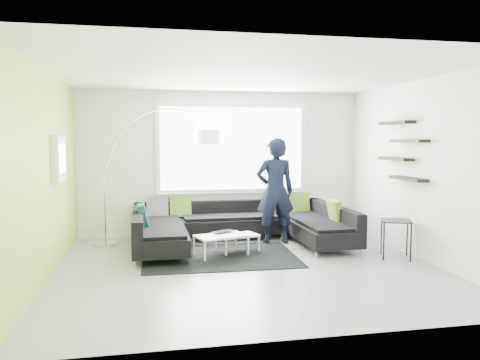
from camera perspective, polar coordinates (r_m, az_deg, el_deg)
name	(u,v)px	position (r m, az deg, el deg)	size (l,w,h in m)	color
ground	(248,268)	(6.97, 1.00, -10.63)	(5.50, 5.50, 0.00)	gray
room_shell	(248,144)	(6.92, 0.98, 4.43)	(5.54, 5.04, 2.82)	silver
sectional_sofa	(240,227)	(8.24, 0.03, -5.69)	(3.70, 2.32, 0.79)	black
rug	(220,257)	(7.58, -2.45, -9.30)	(2.42, 1.76, 0.01)	black
coffee_table	(230,243)	(7.74, -1.28, -7.74)	(1.04, 0.61, 0.34)	white
arc_lamp	(104,177)	(8.52, -16.30, 0.40)	(2.30, 0.95, 2.45)	white
side_table	(396,239)	(7.83, 18.44, -6.85)	(0.44, 0.44, 0.61)	black
person	(275,191)	(8.41, 4.31, -1.35)	(0.71, 0.48, 1.90)	black
laptop	(225,232)	(7.70, -1.84, -6.40)	(0.45, 0.39, 0.03)	black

